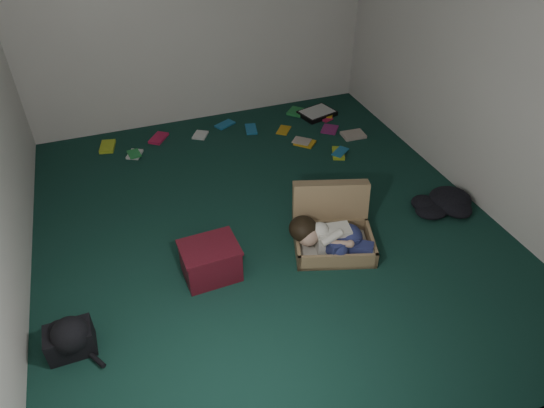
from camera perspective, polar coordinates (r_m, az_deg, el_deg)
floor at (r=4.42m, az=-0.67°, el=-2.48°), size 4.50×4.50×0.00m
wall_back at (r=5.76m, az=-8.88°, el=21.69°), size 4.50×0.00×4.50m
wall_front at (r=2.12m, az=20.40°, el=-12.32°), size 4.50×0.00×4.50m
wall_right at (r=4.72m, az=23.69°, el=15.48°), size 0.00×4.50×4.50m
suitcase at (r=4.20m, az=7.09°, el=-2.76°), size 0.82×0.81×0.48m
person at (r=4.04m, az=6.84°, el=-3.85°), size 0.66×0.49×0.30m
maroon_bin at (r=3.88m, az=-7.25°, el=-6.64°), size 0.46×0.37×0.31m
backpack at (r=3.67m, az=-22.68°, el=-14.51°), size 0.39×0.32×0.23m
clothing_pile at (r=4.85m, az=19.24°, el=0.42°), size 0.61×0.56×0.16m
paper_tray at (r=6.23m, az=5.32°, el=10.59°), size 0.49×0.42×0.06m
book_scatter at (r=5.77m, az=-1.95°, el=8.23°), size 2.93×1.34×0.02m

